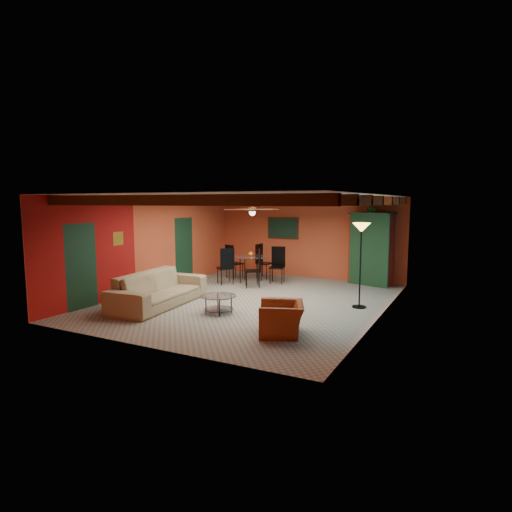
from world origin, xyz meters
The scene contains 11 objects.
room centered at (0.00, 0.11, 2.36)m, with size 6.52×8.01×2.71m.
sofa centered at (-1.82, -1.50, 0.42)m, with size 2.85×1.12×0.83m, color #92805E.
armchair centered at (1.81, -2.21, 0.31)m, with size 0.96×0.84×0.62m, color maroon.
coffee_table centered at (-0.12, -1.44, 0.21)m, with size 0.82×0.82×0.42m, color white, non-canonical shape.
dining_table centered at (-1.28, 2.30, 0.58)m, with size 2.22×2.22×1.16m, color silver, non-canonical shape.
armoire centered at (2.20, 3.70, 1.09)m, with size 1.24×0.61×2.17m, color maroon.
floor_lamp centered at (2.63, 0.57, 1.03)m, with size 0.42×0.42×2.06m, color black, non-canonical shape.
ceiling_fan centered at (0.00, 0.00, 2.36)m, with size 1.50×1.50×0.44m, color #472614, non-canonical shape.
painting centered at (-0.90, 3.96, 1.65)m, with size 1.05×0.03×0.65m, color black.
potted_plant centered at (2.20, 3.70, 2.42)m, with size 0.45×0.39×0.50m, color #26661E.
vase centered at (-1.28, 2.30, 1.24)m, with size 0.17×0.17×0.17m, color orange.
Camera 1 is at (5.06, -9.56, 2.54)m, focal length 29.89 mm.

